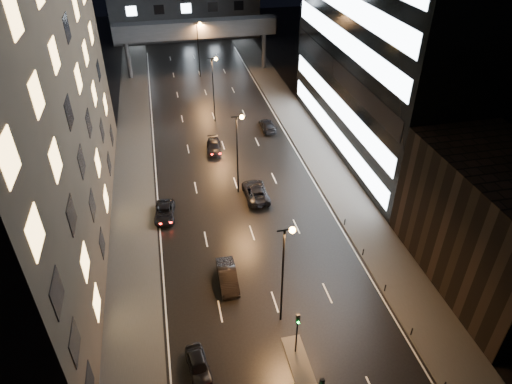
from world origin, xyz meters
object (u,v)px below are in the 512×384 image
Objects in this scene: car_away_c at (165,212)px; car_away_d at (214,147)px; car_away_a at (198,365)px; car_away_b at (227,276)px; car_toward_b at (267,125)px; car_toward_a at (256,191)px.

car_away_d reaches higher than car_away_c.
car_away_b is at bearing 59.84° from car_away_a.
car_toward_b reaches higher than car_away_d.
car_toward_a is at bearing -68.48° from car_away_d.
car_toward_b is (16.36, 18.59, 0.05)m from car_away_c.
car_away_b is at bearing -60.18° from car_away_c.
car_toward_b is at bearing 54.05° from car_away_c.
car_away_d is 0.85× the size of car_toward_a.
car_toward_a is 1.18× the size of car_toward_b.
car_away_d is 1.00× the size of car_toward_b.
car_away_d reaches higher than car_away_a.
car_away_d is 12.54m from car_toward_a.
car_toward_a is at bearing 13.96° from car_away_c.
car_away_b reaches higher than car_away_a.
car_toward_b is at bearing 70.72° from car_away_b.
car_away_d is (2.26, 25.26, -0.10)m from car_away_b.
car_away_c is 24.76m from car_toward_b.
car_away_d is at bearing 85.87° from car_away_b.
car_toward_a is at bearing 59.91° from car_away_a.
car_away_a is at bearing 66.72° from car_toward_a.
car_toward_a is at bearing 72.16° from car_toward_b.
car_away_d is at bearing 72.95° from car_away_a.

